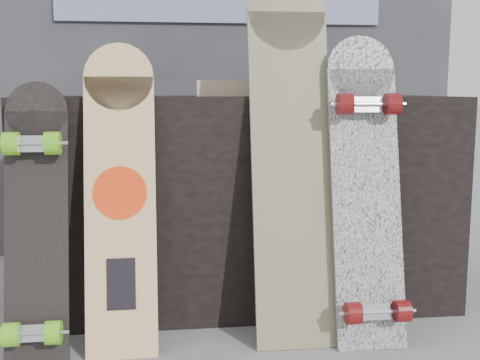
{
  "coord_description": "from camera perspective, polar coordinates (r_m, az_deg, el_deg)",
  "views": [
    {
      "loc": [
        -0.29,
        -1.79,
        0.83
      ],
      "look_at": [
        -0.04,
        0.2,
        0.52
      ],
      "focal_mm": 45.0,
      "sensor_mm": 36.0,
      "label": 1
    }
  ],
  "objects": [
    {
      "name": "merch_box_purple",
      "position": [
        2.26,
        -11.57,
        9.03
      ],
      "size": [
        0.18,
        0.12,
        0.1
      ],
      "primitive_type": "cube",
      "color": "#493267",
      "rests_on": "vendor_table"
    },
    {
      "name": "longboard_geisha",
      "position": [
        1.94,
        -11.3,
        -0.81
      ],
      "size": [
        0.22,
        0.24,
        0.98
      ],
      "rotation": [
        -0.23,
        0.0,
        0.0
      ],
      "color": "beige",
      "rests_on": "ground"
    },
    {
      "name": "booth",
      "position": [
        3.17,
        -1.99,
        13.58
      ],
      "size": [
        2.4,
        0.22,
        2.2
      ],
      "color": "#343339",
      "rests_on": "ground"
    },
    {
      "name": "merch_box_small",
      "position": [
        2.31,
        9.09,
        9.33
      ],
      "size": [
        0.14,
        0.14,
        0.12
      ],
      "primitive_type": "cube",
      "color": "#493267",
      "rests_on": "vendor_table"
    },
    {
      "name": "skateboard_dark",
      "position": [
        1.93,
        -18.82,
        -3.59
      ],
      "size": [
        0.19,
        0.28,
        0.85
      ],
      "rotation": [
        -0.23,
        0.0,
        0.0
      ],
      "color": "black",
      "rests_on": "ground"
    },
    {
      "name": "longboard_cascadia",
      "position": [
        1.99,
        11.94,
        -0.53
      ],
      "size": [
        0.23,
        0.3,
        1.01
      ],
      "rotation": [
        -0.22,
        0.0,
        0.0
      ],
      "color": "white",
      "rests_on": "ground"
    },
    {
      "name": "longboard_celtic",
      "position": [
        1.99,
        4.84,
        3.36
      ],
      "size": [
        0.27,
        0.3,
        1.22
      ],
      "rotation": [
        -0.23,
        0.0,
        0.0
      ],
      "color": "#C3B885",
      "rests_on": "ground"
    },
    {
      "name": "vendor_table",
      "position": [
        2.35,
        -0.02,
        -1.85
      ],
      "size": [
        1.6,
        0.6,
        0.8
      ],
      "primitive_type": "cube",
      "color": "black",
      "rests_on": "ground"
    },
    {
      "name": "merch_box_flat",
      "position": [
        2.32,
        -1.41,
        8.69
      ],
      "size": [
        0.22,
        0.1,
        0.06
      ],
      "primitive_type": "cube",
      "color": "#D1B78C",
      "rests_on": "vendor_table"
    },
    {
      "name": "ground",
      "position": [
        2.0,
        1.84,
        -15.86
      ],
      "size": [
        60.0,
        60.0,
        0.0
      ],
      "primitive_type": "plane",
      "color": "slate",
      "rests_on": "ground"
    }
  ]
}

